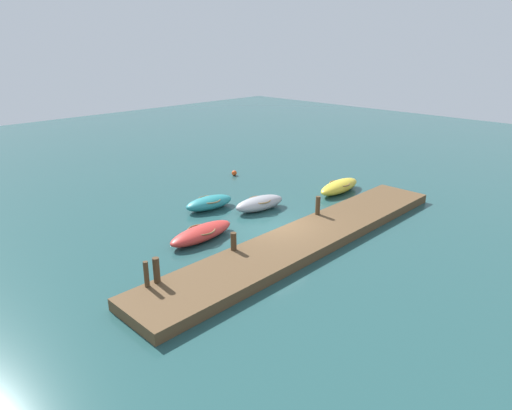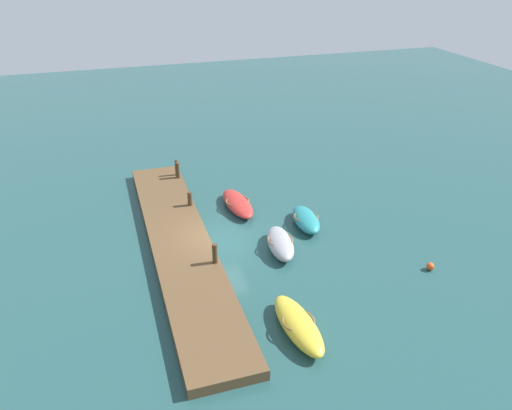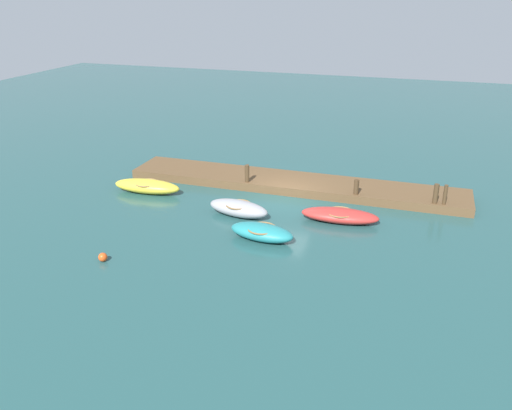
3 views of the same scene
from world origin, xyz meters
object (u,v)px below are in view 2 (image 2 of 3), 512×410
(marker_buoy, at_px, (430,266))
(rowboat_grey, at_px, (280,243))
(mooring_post_west, at_px, (177,167))
(mooring_post_east, at_px, (215,253))
(dinghy_teal, at_px, (306,219))
(rowboat_yellow, at_px, (298,325))
(mooring_post_mid_west, at_px, (178,170))
(rowboat_red, at_px, (238,203))
(mooring_post_mid_east, at_px, (190,199))

(marker_buoy, bearing_deg, rowboat_grey, -121.40)
(marker_buoy, bearing_deg, mooring_post_west, -144.19)
(mooring_post_east, bearing_deg, rowboat_grey, 102.19)
(dinghy_teal, xyz_separation_m, mooring_post_west, (-7.63, -5.60, 0.60))
(rowboat_yellow, xyz_separation_m, mooring_post_mid_west, (-14.82, -2.09, 0.59))
(rowboat_yellow, relative_size, dinghy_teal, 1.25)
(rowboat_red, xyz_separation_m, mooring_post_east, (5.57, -2.64, 0.62))
(rowboat_red, height_order, marker_buoy, rowboat_red)
(rowboat_grey, relative_size, mooring_post_east, 3.36)
(marker_buoy, bearing_deg, mooring_post_mid_west, -143.28)
(rowboat_yellow, height_order, mooring_post_west, mooring_post_west)
(rowboat_red, xyz_separation_m, dinghy_teal, (2.95, 2.96, 0.03))
(mooring_post_mid_east, bearing_deg, mooring_post_mid_west, 180.00)
(rowboat_red, xyz_separation_m, mooring_post_west, (-4.67, -2.64, 0.64))
(mooring_post_mid_west, bearing_deg, dinghy_teal, 37.91)
(rowboat_yellow, bearing_deg, mooring_post_mid_east, -172.33)
(rowboat_yellow, xyz_separation_m, mooring_post_mid_east, (-10.94, -2.09, 0.49))
(dinghy_teal, bearing_deg, rowboat_grey, -42.54)
(rowboat_yellow, xyz_separation_m, rowboat_grey, (-5.76, 1.37, 0.02))
(mooring_post_west, bearing_deg, rowboat_yellow, 7.79)
(rowboat_grey, distance_m, mooring_post_mid_west, 9.72)
(rowboat_grey, height_order, mooring_post_mid_east, mooring_post_mid_east)
(dinghy_teal, height_order, mooring_post_mid_east, mooring_post_mid_east)
(dinghy_teal, distance_m, mooring_post_mid_east, 6.53)
(dinghy_teal, distance_m, mooring_post_west, 9.48)
(rowboat_grey, bearing_deg, rowboat_red, -161.40)
(mooring_post_mid_west, distance_m, mooring_post_east, 9.81)
(rowboat_yellow, height_order, marker_buoy, rowboat_yellow)
(mooring_post_mid_west, height_order, mooring_post_east, mooring_post_mid_west)
(mooring_post_west, distance_m, marker_buoy, 16.28)
(mooring_post_west, bearing_deg, mooring_post_east, 0.00)
(mooring_post_west, height_order, mooring_post_mid_east, mooring_post_west)
(mooring_post_mid_east, relative_size, marker_buoy, 2.16)
(mooring_post_mid_west, distance_m, marker_buoy, 15.93)
(marker_buoy, bearing_deg, mooring_post_east, -107.21)
(rowboat_grey, relative_size, mooring_post_west, 3.25)
(rowboat_red, distance_m, mooring_post_west, 5.40)
(mooring_post_mid_east, bearing_deg, dinghy_teal, 59.40)
(rowboat_red, xyz_separation_m, mooring_post_mid_east, (-0.36, -2.64, 0.53))
(dinghy_teal, distance_m, mooring_post_east, 6.21)
(rowboat_yellow, xyz_separation_m, rowboat_red, (-10.59, 0.55, -0.05))
(rowboat_yellow, height_order, rowboat_red, rowboat_yellow)
(mooring_post_mid_west, bearing_deg, marker_buoy, 36.72)
(mooring_post_west, xyz_separation_m, mooring_post_mid_east, (4.31, 0.00, -0.11))
(rowboat_grey, height_order, dinghy_teal, rowboat_grey)
(mooring_post_mid_west, distance_m, mooring_post_mid_east, 3.88)
(rowboat_red, bearing_deg, mooring_post_mid_east, -101.37)
(mooring_post_mid_west, bearing_deg, mooring_post_east, 0.00)
(rowboat_yellow, relative_size, mooring_post_mid_east, 4.80)
(mooring_post_west, xyz_separation_m, mooring_post_east, (10.24, 0.00, -0.02))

